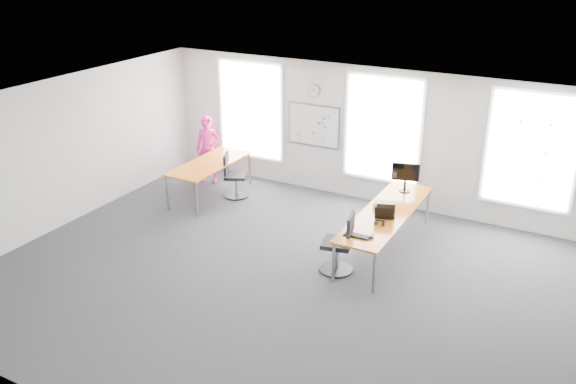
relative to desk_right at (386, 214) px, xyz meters
The scene contains 22 objects.
floor 2.35m from the desk_right, 121.75° to the right, with size 10.00×10.00×0.00m, color #25262A.
ceiling 3.19m from the desk_right, 121.75° to the right, with size 10.00×10.00×0.00m, color silver.
wall_back 2.53m from the desk_right, 119.37° to the left, with size 10.00×10.00×0.00m, color silver.
wall_front 6.07m from the desk_right, 101.29° to the right, with size 10.00×10.00×0.00m, color silver.
wall_left 6.51m from the desk_right, 162.86° to the right, with size 10.00×10.00×0.00m, color silver.
window_left 4.76m from the desk_right, 153.70° to the left, with size 1.60×0.06×2.20m, color white.
window_mid 2.45m from the desk_right, 113.05° to the left, with size 1.60×0.06×2.20m, color white.
window_right 3.12m from the desk_right, 44.23° to the left, with size 1.60×0.06×2.20m, color white.
desk_right is the anchor object (origin of this frame).
desk_left 4.42m from the desk_right, behind, with size 0.89×2.23×0.81m.
chair_right 1.24m from the desk_right, 109.56° to the right, with size 0.60×0.60×1.11m.
chair_left 4.02m from the desk_right, 168.20° to the left, with size 0.61×0.61×1.02m.
person 5.11m from the desk_right, 165.24° to the left, with size 0.60×0.39×1.63m, color #DB1D86.
whiteboard 3.37m from the desk_right, 140.77° to the left, with size 1.20×0.03×0.90m, color silver.
wall_clock 3.65m from the desk_right, 140.77° to the left, with size 0.30×0.30×0.04m, color gray.
keyboard 1.20m from the desk_right, 94.68° to the right, with size 0.45×0.16×0.02m, color black.
mouse 1.16m from the desk_right, 82.71° to the right, with size 0.08×0.12×0.05m, color black.
lens_cap 1.00m from the desk_right, 84.24° to the right, with size 0.07×0.07×0.01m, color black.
headphones 0.62m from the desk_right, 81.70° to the right, with size 0.19×0.10×0.11m.
laptop_sleeve 0.38m from the desk_right, 76.00° to the right, with size 0.34×0.27×0.27m.
paper_stack 0.23m from the desk_right, 134.75° to the left, with size 0.31×0.23×0.11m, color beige.
monitor 1.18m from the desk_right, 91.21° to the left, with size 0.53×0.22×0.60m.
Camera 1 is at (4.45, -7.99, 5.45)m, focal length 38.00 mm.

